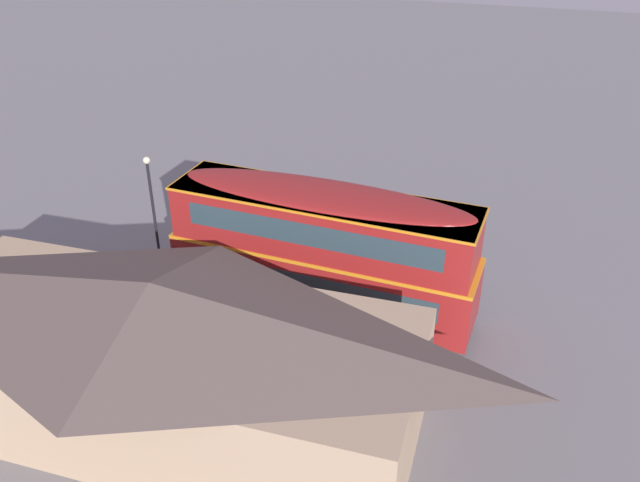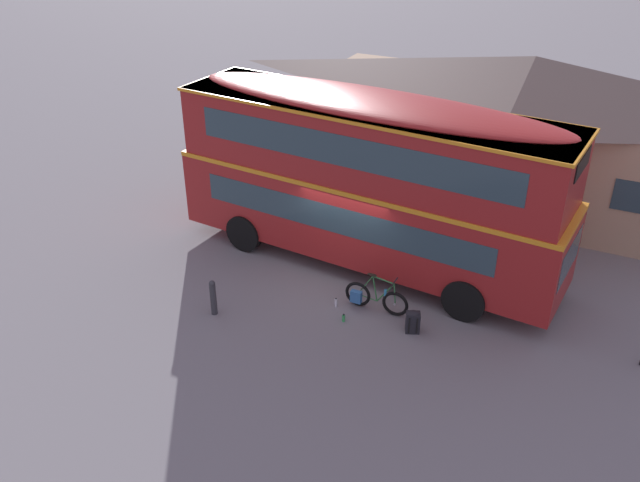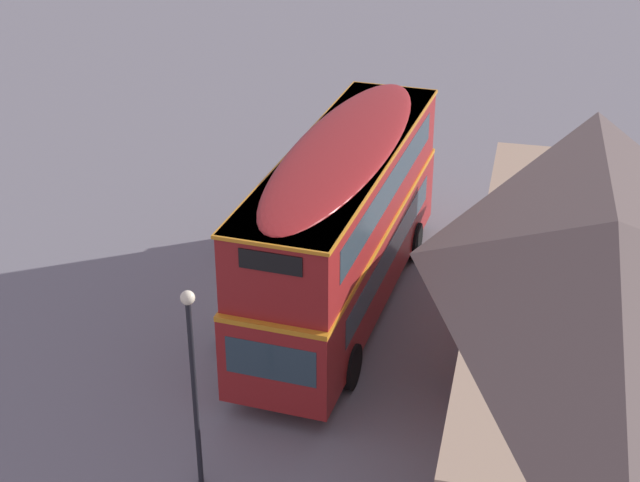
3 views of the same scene
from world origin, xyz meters
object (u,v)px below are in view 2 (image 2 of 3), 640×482
Objects in this scene: touring_bicycle at (374,298)px; backpack_on_ground at (413,321)px; water_bottle_green_metal at (344,318)px; kerb_bollard at (213,297)px; double_decker_bus at (369,176)px; water_bottle_clear_plastic at (336,303)px.

touring_bicycle is 2.91× the size of backpack_on_ground.
kerb_bollard is at bearing -158.47° from water_bottle_green_metal.
touring_bicycle is 8.02× the size of water_bottle_green_metal.
touring_bicycle is 1.25m from backpack_on_ground.
double_decker_bus is 3.47m from water_bottle_clear_plastic.
double_decker_bus is at bearing 133.40° from backpack_on_ground.
touring_bicycle is at bearing 18.31° from water_bottle_clear_plastic.
double_decker_bus is 6.45× the size of touring_bicycle.
double_decker_bus is 3.27m from touring_bicycle.
water_bottle_clear_plastic is (0.24, -2.36, -2.53)m from double_decker_bus.
kerb_bollard is at bearing -161.25° from backpack_on_ground.
kerb_bollard reaches higher than backpack_on_ground.
touring_bicycle is at bearing 59.64° from water_bottle_green_metal.
kerb_bollard is at bearing -146.92° from water_bottle_clear_plastic.
water_bottle_green_metal is at bearing -166.60° from backpack_on_ground.
backpack_on_ground is 2.30× the size of water_bottle_clear_plastic.
water_bottle_clear_plastic is at bearing 177.50° from backpack_on_ground.
backpack_on_ground is at bearing 13.40° from water_bottle_green_metal.
kerb_bollard is (-4.64, -1.58, 0.20)m from backpack_on_ground.
water_bottle_clear_plastic is at bearing -84.32° from double_decker_bus.
double_decker_bus is 4.11m from backpack_on_ground.
water_bottle_clear_plastic is (-0.90, -0.30, -0.25)m from touring_bicycle.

